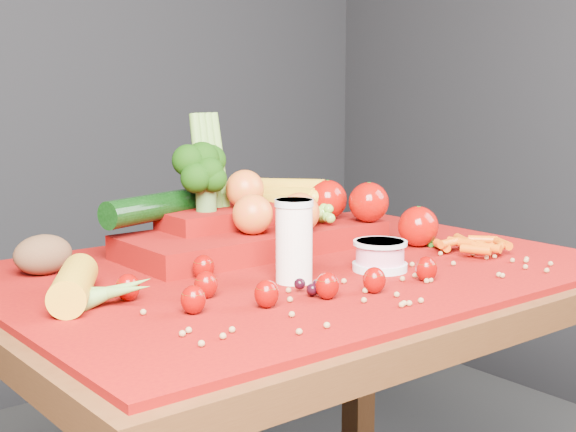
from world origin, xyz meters
TOP-DOWN VIEW (x-y plane):
  - table at (0.00, 0.00)m, footprint 1.10×0.80m
  - red_cloth at (0.00, 0.00)m, footprint 1.05×0.75m
  - milk_glass at (-0.07, -0.09)m, footprint 0.06×0.06m
  - yogurt_bowl at (0.10, -0.12)m, footprint 0.10×0.10m
  - strawberry_scatter at (-0.16, -0.13)m, footprint 0.48×0.28m
  - dark_grape_cluster at (-0.09, -0.16)m, footprint 0.06×0.05m
  - soybean_scatter at (0.00, -0.20)m, footprint 0.84×0.24m
  - corn_ear at (-0.39, -0.01)m, footprint 0.25×0.26m
  - potato at (-0.38, 0.22)m, footprint 0.10×0.07m
  - baby_carrot_pile at (0.33, -0.13)m, footprint 0.18×0.17m
  - green_bean_pile at (0.33, -0.01)m, footprint 0.14×0.12m
  - produce_mound at (0.04, 0.15)m, footprint 0.61×0.36m

SIDE VIEW (x-z plane):
  - table at x=0.00m, z-range 0.28..1.03m
  - red_cloth at x=0.00m, z-range 0.75..0.76m
  - soybean_scatter at x=0.00m, z-range 0.76..0.77m
  - green_bean_pile at x=0.33m, z-range 0.76..0.77m
  - dark_grape_cluster at x=-0.09m, z-range 0.76..0.79m
  - baby_carrot_pile at x=0.33m, z-range 0.76..0.79m
  - corn_ear at x=-0.39m, z-range 0.76..0.81m
  - strawberry_scatter at x=-0.16m, z-range 0.76..0.81m
  - yogurt_bowl at x=0.10m, z-range 0.76..0.82m
  - potato at x=-0.38m, z-range 0.76..0.83m
  - produce_mound at x=0.04m, z-range 0.69..0.95m
  - milk_glass at x=-0.07m, z-range 0.77..0.90m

